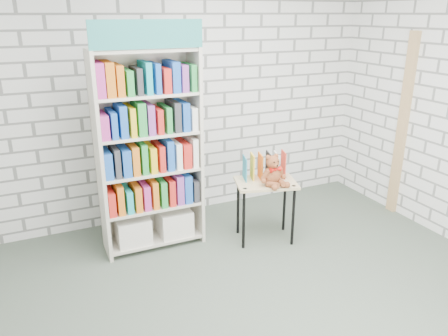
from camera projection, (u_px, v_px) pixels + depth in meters
name	position (u px, v px, depth m)	size (l,w,h in m)	color
ground	(273.00, 301.00, 3.66)	(4.50, 4.50, 0.00)	#465245
room_shell	(282.00, 88.00, 3.06)	(4.52, 4.02, 2.81)	silver
bookshelf	(149.00, 151.00, 4.24)	(0.99, 0.39, 2.23)	beige
display_table	(266.00, 190.00, 4.48)	(0.70, 0.57, 0.65)	tan
table_books	(264.00, 167.00, 4.50)	(0.46, 0.30, 0.25)	teal
teddy_bear	(273.00, 173.00, 4.33)	(0.29, 0.27, 0.31)	maroon
door_trim	(402.00, 127.00, 4.99)	(0.05, 0.12, 2.10)	tan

